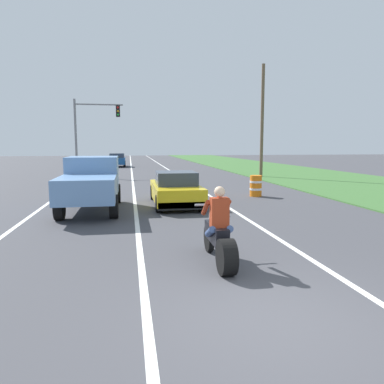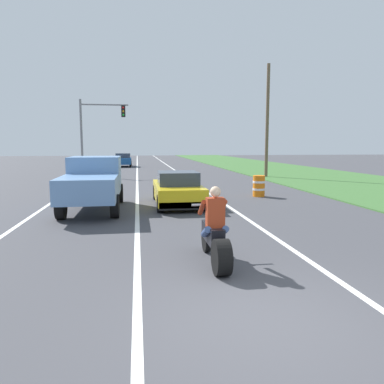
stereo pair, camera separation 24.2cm
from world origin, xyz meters
The scene contains 12 objects.
ground_plane centered at (0.00, 0.00, 0.00)m, with size 160.00×160.00×0.00m, color #424247.
lane_stripe_left_solid centered at (-5.40, 20.00, 0.00)m, with size 0.14×120.00×0.01m, color white.
lane_stripe_right_solid centered at (1.80, 20.00, 0.00)m, with size 0.14×120.00×0.01m, color white.
lane_stripe_centre_dashed centered at (-1.80, 20.00, 0.00)m, with size 0.14×120.00×0.01m, color white.
grass_verge_right centered at (11.92, 20.00, 0.03)m, with size 10.00×120.00×0.06m, color #3D6B33.
motorcycle_with_rider centered at (-0.23, 2.49, 0.59)m, with size 0.70×2.21×1.62m.
sports_car_yellow centered at (-0.16, 10.10, 0.63)m, with size 1.84×4.30×1.37m.
pickup_truck_left_lane_light_blue centered at (-3.41, 9.35, 1.11)m, with size 2.02×4.80×1.98m.
traffic_light_mast_near centered at (-5.00, 25.72, 3.94)m, with size 3.81×0.34×6.00m.
utility_pole_roadside centered at (7.83, 21.80, 4.16)m, with size 0.24×0.24×8.31m, color brown.
construction_barrel_nearest centered at (3.92, 11.96, 0.50)m, with size 0.58×0.58×1.00m.
distant_car_far_ahead centered at (-3.33, 37.26, 0.77)m, with size 1.80×4.00×1.50m.
Camera 1 is at (-2.00, -4.56, 2.44)m, focal length 34.19 mm.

